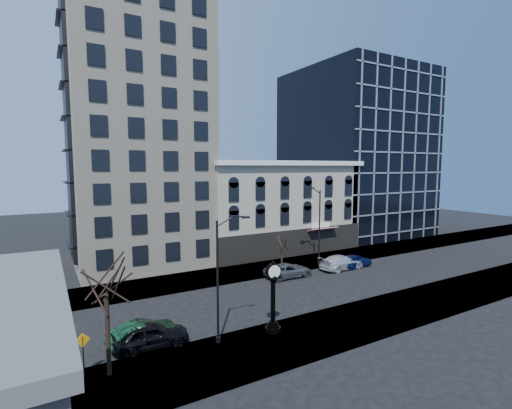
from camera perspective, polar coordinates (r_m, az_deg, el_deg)
ground at (r=34.13m, az=0.46°, el=-14.27°), size 160.00×160.00×0.00m
sidewalk_far at (r=40.87m, az=-5.33°, el=-10.79°), size 160.00×6.00×0.12m
sidewalk_near at (r=28.02m, az=9.23°, el=-18.86°), size 160.00×6.00×0.12m
cream_tower at (r=48.21m, az=-18.05°, el=14.61°), size 15.90×15.40×42.50m
victorian_row at (r=52.20m, az=3.00°, el=-0.48°), size 22.60×11.19×12.50m
glass_office at (r=68.47m, az=15.00°, el=7.54°), size 20.00×20.15×28.00m
street_clock at (r=26.90m, az=2.63°, el=-14.42°), size 1.15×1.15×5.09m
street_lamp_near at (r=24.32m, az=-4.51°, el=-6.26°), size 2.20×0.78×8.64m
street_lamp_far at (r=43.68m, az=9.07°, el=-0.13°), size 2.45×0.40×9.44m
bare_tree_near at (r=22.17m, az=-22.16°, el=-10.29°), size 4.33×4.33×7.44m
bare_tree_far at (r=43.17m, az=4.01°, el=-5.42°), size 2.48×2.48×4.25m
warning_sign at (r=23.84m, az=-25.08°, el=-19.21°), size 0.81×0.23×2.52m
car_near_a at (r=26.44m, az=-15.90°, el=-18.76°), size 4.97×2.22×1.66m
car_near_b at (r=27.02m, az=-16.85°, el=-18.36°), size 4.85×2.24×1.54m
car_far_a at (r=40.21m, az=5.00°, el=-10.06°), size 5.38×2.61×1.47m
car_far_b at (r=44.11m, az=13.02°, el=-8.64°), size 5.75×2.60×1.63m
car_far_c at (r=45.33m, az=14.93°, el=-8.36°), size 4.64×2.13×1.54m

